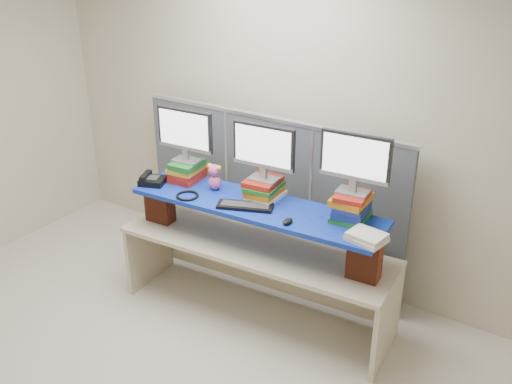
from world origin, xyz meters
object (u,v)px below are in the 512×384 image
Objects in this scene: monitor_center at (264,149)px; monitor_right at (355,160)px; desk at (256,259)px; keyboard at (245,206)px; desk_phone at (152,180)px; monitor_left at (185,132)px; blue_board at (256,206)px.

monitor_right is (0.72, 0.05, 0.05)m from monitor_center.
keyboard reaches higher than desk.
monitor_right is 2.02× the size of desk_phone.
keyboard is 1.77× the size of desk_phone.
monitor_right reaches higher than monitor_left.
blue_board is (-0.00, -0.00, 0.47)m from desk.
keyboard is 0.90m from desk_phone.
keyboard is (0.70, -0.16, -0.41)m from monitor_left.
monitor_left is at bearing 180.00° from monitor_center.
desk is 4.49× the size of monitor_center.
monitor_left is 1.15× the size of keyboard.
keyboard is at bearing -113.53° from desk.
desk_phone reaches higher than desk.
monitor_center reaches higher than blue_board.
monitor_right reaches higher than desk_phone.
desk is 9.08× the size of desk_phone.
monitor_left is 1.45m from monitor_right.
desk is at bearing -90.19° from monitor_center.
desk_phone reaches higher than keyboard.
monitor_left is at bearing 170.71° from desk.
desk_phone is at bearing -174.68° from desk.
monitor_center is at bearing 60.80° from keyboard.
keyboard reaches higher than blue_board.
monitor_center is 1.03m from desk_phone.
monitor_center is at bearing -0.00° from monitor_left.
monitor_right is 1.73m from desk_phone.
monitor_left is at bearing 26.37° from desk_phone.
monitor_right is 0.91m from keyboard.
monitor_left reaches higher than desk_phone.
monitor_center reaches higher than keyboard.
monitor_right is (0.71, 0.17, 0.95)m from desk.
keyboard is (-0.75, -0.27, -0.45)m from monitor_right.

